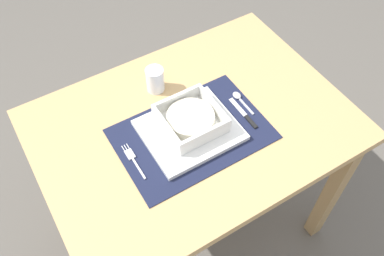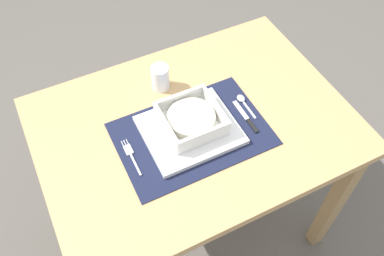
{
  "view_description": "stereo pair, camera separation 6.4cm",
  "coord_description": "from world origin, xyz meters",
  "px_view_note": "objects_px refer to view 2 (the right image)",
  "views": [
    {
      "loc": [
        -0.42,
        -0.68,
        1.72
      ],
      "look_at": [
        -0.03,
        -0.03,
        0.74
      ],
      "focal_mm": 38.94,
      "sensor_mm": 36.0,
      "label": 1
    },
    {
      "loc": [
        -0.36,
        -0.71,
        1.72
      ],
      "look_at": [
        -0.03,
        -0.03,
        0.74
      ],
      "focal_mm": 38.94,
      "sensor_mm": 36.0,
      "label": 2
    }
  ],
  "objects_px": {
    "spoon": "(243,101)",
    "porridge_bowl": "(191,120)",
    "fork": "(131,154)",
    "butter_knife": "(247,118)",
    "dining_table": "(194,143)",
    "drinking_glass": "(160,78)"
  },
  "relations": [
    {
      "from": "fork",
      "to": "spoon",
      "type": "distance_m",
      "value": 0.4
    },
    {
      "from": "fork",
      "to": "drinking_glass",
      "type": "xyz_separation_m",
      "value": [
        0.19,
        0.21,
        0.03
      ]
    },
    {
      "from": "porridge_bowl",
      "to": "butter_knife",
      "type": "relative_size",
      "value": 1.24
    },
    {
      "from": "porridge_bowl",
      "to": "butter_knife",
      "type": "bearing_deg",
      "value": -15.78
    },
    {
      "from": "dining_table",
      "to": "spoon",
      "type": "bearing_deg",
      "value": 2.66
    },
    {
      "from": "butter_knife",
      "to": "spoon",
      "type": "bearing_deg",
      "value": 67.63
    },
    {
      "from": "porridge_bowl",
      "to": "butter_knife",
      "type": "xyz_separation_m",
      "value": [
        0.17,
        -0.05,
        -0.03
      ]
    },
    {
      "from": "dining_table",
      "to": "fork",
      "type": "bearing_deg",
      "value": -173.81
    },
    {
      "from": "dining_table",
      "to": "drinking_glass",
      "type": "height_order",
      "value": "drinking_glass"
    },
    {
      "from": "dining_table",
      "to": "porridge_bowl",
      "type": "distance_m",
      "value": 0.15
    },
    {
      "from": "dining_table",
      "to": "fork",
      "type": "height_order",
      "value": "fork"
    },
    {
      "from": "porridge_bowl",
      "to": "drinking_glass",
      "type": "bearing_deg",
      "value": 93.74
    },
    {
      "from": "butter_knife",
      "to": "drinking_glass",
      "type": "xyz_separation_m",
      "value": [
        -0.18,
        0.25,
        0.03
      ]
    },
    {
      "from": "dining_table",
      "to": "butter_knife",
      "type": "bearing_deg",
      "value": -21.43
    },
    {
      "from": "porridge_bowl",
      "to": "fork",
      "type": "xyz_separation_m",
      "value": [
        -0.2,
        -0.01,
        -0.04
      ]
    },
    {
      "from": "porridge_bowl",
      "to": "butter_knife",
      "type": "height_order",
      "value": "porridge_bowl"
    },
    {
      "from": "fork",
      "to": "porridge_bowl",
      "type": "bearing_deg",
      "value": 2.11
    },
    {
      "from": "spoon",
      "to": "drinking_glass",
      "type": "xyz_separation_m",
      "value": [
        -0.21,
        0.18,
        0.03
      ]
    },
    {
      "from": "fork",
      "to": "spoon",
      "type": "height_order",
      "value": "spoon"
    },
    {
      "from": "spoon",
      "to": "porridge_bowl",
      "type": "bearing_deg",
      "value": -171.53
    },
    {
      "from": "spoon",
      "to": "drinking_glass",
      "type": "distance_m",
      "value": 0.27
    },
    {
      "from": "dining_table",
      "to": "fork",
      "type": "distance_m",
      "value": 0.25
    }
  ]
}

